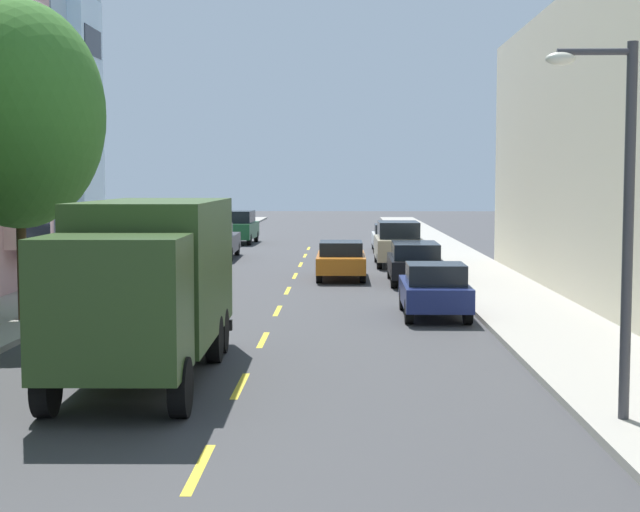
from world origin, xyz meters
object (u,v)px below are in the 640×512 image
(parked_suv_forest, at_px, (238,227))
(parked_wagon_black, at_px, (414,261))
(parked_wagon_silver, at_px, (186,254))
(parked_sedan_white, at_px, (390,237))
(parked_suv_champagne, at_px, (398,243))
(parked_pickup_charcoal, at_px, (215,241))
(moving_orange_sedan, at_px, (341,259))
(parked_sedan_burgundy, at_px, (146,274))
(street_lamp, at_px, (617,198))
(delivery_box_truck, at_px, (150,277))
(parked_hatchback_navy, at_px, (434,290))
(street_tree_third, at_px, (18,115))

(parked_suv_forest, bearing_deg, parked_wagon_black, -68.02)
(parked_suv_forest, height_order, parked_wagon_silver, parked_suv_forest)
(parked_suv_forest, bearing_deg, parked_sedan_white, -35.10)
(parked_suv_champagne, distance_m, parked_pickup_charcoal, 9.20)
(parked_suv_forest, relative_size, moving_orange_sedan, 1.08)
(parked_pickup_charcoal, xyz_separation_m, parked_sedan_burgundy, (-0.20, -14.97, -0.08))
(street_lamp, xyz_separation_m, delivery_box_truck, (-7.73, 3.65, -1.57))
(street_lamp, height_order, parked_sedan_burgundy, street_lamp)
(parked_sedan_burgundy, bearing_deg, parked_sedan_white, 66.22)
(parked_suv_champagne, xyz_separation_m, parked_wagon_black, (0.18, -7.22, -0.18))
(parked_sedan_burgundy, relative_size, parked_suv_forest, 0.93)
(parked_wagon_silver, bearing_deg, parked_sedan_white, 54.50)
(parked_hatchback_navy, height_order, parked_suv_champagne, parked_suv_champagne)
(street_tree_third, relative_size, parked_sedan_white, 1.81)
(parked_suv_champagne, height_order, moving_orange_sedan, parked_suv_champagne)
(delivery_box_truck, xyz_separation_m, parked_wagon_black, (6.26, 16.51, -1.09))
(moving_orange_sedan, bearing_deg, parked_wagon_black, -30.59)
(parked_sedan_burgundy, height_order, parked_wagon_silver, parked_wagon_silver)
(street_tree_third, distance_m, parked_suv_champagne, 20.86)
(parked_sedan_white, distance_m, parked_wagon_silver, 15.04)
(delivery_box_truck, xyz_separation_m, parked_sedan_white, (6.14, 32.15, -1.15))
(parked_sedan_white, distance_m, parked_hatchback_navy, 24.16)
(street_tree_third, xyz_separation_m, moving_orange_sedan, (8.20, 11.72, -4.64))
(parked_sedan_white, height_order, parked_suv_champagne, parked_suv_champagne)
(parked_hatchback_navy, xyz_separation_m, parked_wagon_silver, (-8.76, 11.92, 0.05))
(parked_wagon_silver, relative_size, moving_orange_sedan, 1.05)
(parked_pickup_charcoal, bearing_deg, parked_hatchback_navy, -65.92)
(street_lamp, bearing_deg, parked_wagon_silver, 113.66)
(parked_wagon_black, xyz_separation_m, parked_suv_forest, (-8.77, 21.72, 0.18))
(parked_suv_champagne, bearing_deg, parked_sedan_burgundy, -127.22)
(parked_pickup_charcoal, bearing_deg, street_lamp, -71.80)
(delivery_box_truck, relative_size, parked_sedan_burgundy, 1.72)
(delivery_box_truck, distance_m, parked_wagon_black, 17.69)
(parked_suv_champagne, xyz_separation_m, parked_sedan_burgundy, (-8.71, -11.47, -0.24))
(parked_suv_champagne, bearing_deg, delivery_box_truck, -104.39)
(parked_wagon_silver, bearing_deg, moving_orange_sedan, -16.39)
(delivery_box_truck, distance_m, parked_sedan_burgundy, 12.59)
(delivery_box_truck, relative_size, parked_pickup_charcoal, 1.46)
(parked_suv_forest, distance_m, moving_orange_sedan, 21.05)
(parked_suv_champagne, xyz_separation_m, parked_suv_forest, (-8.59, 14.50, 0.00))
(parked_wagon_black, xyz_separation_m, parked_wagon_silver, (-8.86, 3.40, 0.00))
(parked_hatchback_navy, distance_m, parked_suv_forest, 31.46)
(parked_wagon_black, distance_m, moving_orange_sedan, 3.09)
(parked_suv_champagne, height_order, parked_suv_forest, same)
(parked_hatchback_navy, relative_size, parked_wagon_silver, 0.85)
(parked_wagon_black, relative_size, parked_wagon_silver, 1.00)
(street_lamp, xyz_separation_m, parked_hatchback_navy, (-1.56, 11.64, -2.71))
(street_lamp, distance_m, parked_sedan_white, 35.94)
(parked_pickup_charcoal, bearing_deg, parked_wagon_silver, -91.33)
(parked_wagon_silver, height_order, moving_orange_sedan, parked_wagon_silver)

